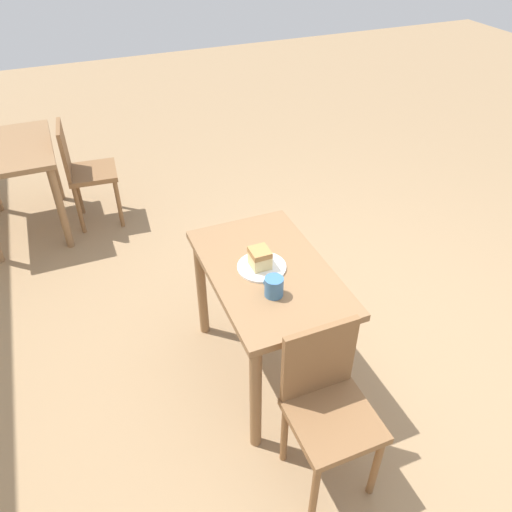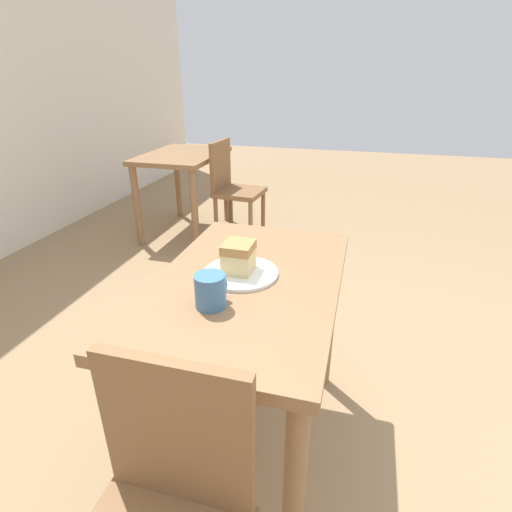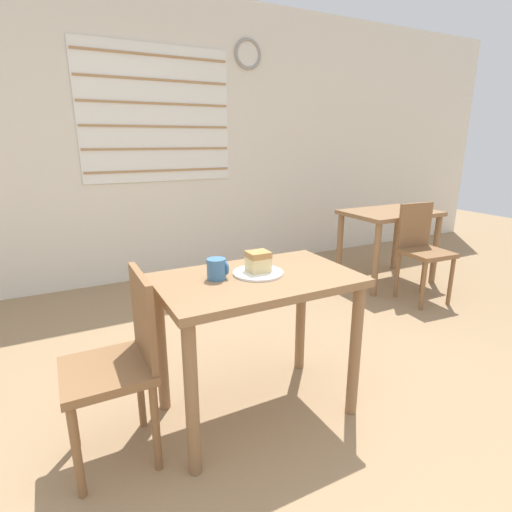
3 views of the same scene
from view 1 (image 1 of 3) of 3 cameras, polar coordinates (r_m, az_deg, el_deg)
ground_plane at (r=3.25m, az=10.78°, el=-11.03°), size 14.00×14.00×0.00m
dining_table_near at (r=2.68m, az=1.41°, el=-3.78°), size 0.99×0.61×0.78m
dining_table_far at (r=4.41m, az=-26.00°, el=9.58°), size 0.90×0.63×0.74m
chair_near_window at (r=2.38m, az=8.17°, el=-16.48°), size 0.38×0.38×0.88m
chair_far_corner at (r=4.35m, az=-19.07°, el=9.30°), size 0.41×0.41×0.88m
plate at (r=2.59m, az=0.66°, el=-1.25°), size 0.26×0.26×0.01m
cake_slice at (r=2.56m, az=0.44°, el=-0.22°), size 0.11×0.10×0.10m
coffee_mug at (r=2.41m, az=2.03°, el=-3.46°), size 0.10×0.09×0.10m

